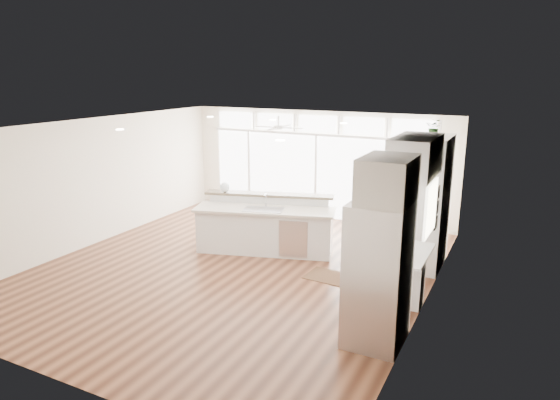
% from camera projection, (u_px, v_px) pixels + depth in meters
% --- Properties ---
extents(floor, '(7.00, 8.00, 0.02)m').
position_uv_depth(floor, '(236.00, 269.00, 9.50)').
color(floor, '#492516').
rests_on(floor, ground).
extents(ceiling, '(7.00, 8.00, 0.02)m').
position_uv_depth(ceiling, '(232.00, 126.00, 8.82)').
color(ceiling, white).
rests_on(ceiling, wall_back).
extents(wall_back, '(7.00, 0.04, 2.70)m').
position_uv_depth(wall_back, '(317.00, 165.00, 12.62)').
color(wall_back, white).
rests_on(wall_back, floor).
extents(wall_front, '(7.00, 0.04, 2.70)m').
position_uv_depth(wall_front, '(49.00, 278.00, 5.70)').
color(wall_front, white).
rests_on(wall_front, floor).
extents(wall_left, '(0.04, 8.00, 2.70)m').
position_uv_depth(wall_left, '(95.00, 182.00, 10.68)').
color(wall_left, white).
rests_on(wall_left, floor).
extents(wall_right, '(0.04, 8.00, 2.70)m').
position_uv_depth(wall_right, '(429.00, 226.00, 7.64)').
color(wall_right, white).
rests_on(wall_right, floor).
extents(glass_wall, '(5.80, 0.06, 2.08)m').
position_uv_depth(glass_wall, '(316.00, 177.00, 12.64)').
color(glass_wall, white).
rests_on(glass_wall, wall_back).
extents(transom_row, '(5.90, 0.06, 0.40)m').
position_uv_depth(transom_row, '(317.00, 124.00, 12.31)').
color(transom_row, white).
rests_on(transom_row, wall_back).
extents(desk_window, '(0.04, 0.85, 0.85)m').
position_uv_depth(desk_window, '(431.00, 208.00, 7.86)').
color(desk_window, silver).
rests_on(desk_window, wall_right).
extents(ceiling_fan, '(1.16, 1.16, 0.32)m').
position_uv_depth(ceiling_fan, '(278.00, 123.00, 11.51)').
color(ceiling_fan, silver).
rests_on(ceiling_fan, ceiling).
extents(recessed_lights, '(3.40, 3.00, 0.02)m').
position_uv_depth(recessed_lights, '(238.00, 126.00, 9.00)').
color(recessed_lights, white).
rests_on(recessed_lights, ceiling).
extents(oven_cabinet, '(0.64, 1.20, 2.50)m').
position_uv_depth(oven_cabinet, '(429.00, 203.00, 9.36)').
color(oven_cabinet, white).
rests_on(oven_cabinet, floor).
extents(desk_nook, '(0.72, 1.30, 0.76)m').
position_uv_depth(desk_nook, '(405.00, 273.00, 8.30)').
color(desk_nook, white).
rests_on(desk_nook, floor).
extents(upper_cabinets, '(0.64, 1.30, 0.64)m').
position_uv_depth(upper_cabinets, '(415.00, 157.00, 7.79)').
color(upper_cabinets, white).
rests_on(upper_cabinets, wall_right).
extents(refrigerator, '(0.76, 0.90, 2.00)m').
position_uv_depth(refrigerator, '(378.00, 273.00, 6.73)').
color(refrigerator, silver).
rests_on(refrigerator, floor).
extents(fridge_cabinet, '(0.64, 0.90, 0.60)m').
position_uv_depth(fridge_cabinet, '(388.00, 180.00, 6.37)').
color(fridge_cabinet, white).
rests_on(fridge_cabinet, wall_right).
extents(framed_photos, '(0.06, 0.22, 0.80)m').
position_uv_depth(framed_photos, '(437.00, 208.00, 8.44)').
color(framed_photos, black).
rests_on(framed_photos, wall_right).
extents(kitchen_island, '(3.05, 1.85, 1.14)m').
position_uv_depth(kitchen_island, '(265.00, 225.00, 10.26)').
color(kitchen_island, white).
rests_on(kitchen_island, floor).
extents(rug, '(0.90, 0.68, 0.01)m').
position_uv_depth(rug, '(330.00, 277.00, 9.10)').
color(rug, '#351E11').
rests_on(rug, floor).
extents(office_chair, '(0.71, 0.68, 1.09)m').
position_uv_depth(office_chair, '(361.00, 248.00, 9.00)').
color(office_chair, black).
rests_on(office_chair, floor).
extents(fishbowl, '(0.27, 0.27, 0.21)m').
position_uv_depth(fishbowl, '(225.00, 187.00, 10.63)').
color(fishbowl, white).
rests_on(fishbowl, kitchen_island).
extents(monitor, '(0.13, 0.47, 0.39)m').
position_uv_depth(monitor, '(402.00, 240.00, 8.19)').
color(monitor, black).
rests_on(monitor, desk_nook).
extents(keyboard, '(0.17, 0.37, 0.02)m').
position_uv_depth(keyboard, '(391.00, 249.00, 8.31)').
color(keyboard, silver).
rests_on(keyboard, desk_nook).
extents(potted_plant, '(0.31, 0.34, 0.25)m').
position_uv_depth(potted_plant, '(434.00, 129.00, 9.02)').
color(potted_plant, '#316029').
rests_on(potted_plant, oven_cabinet).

